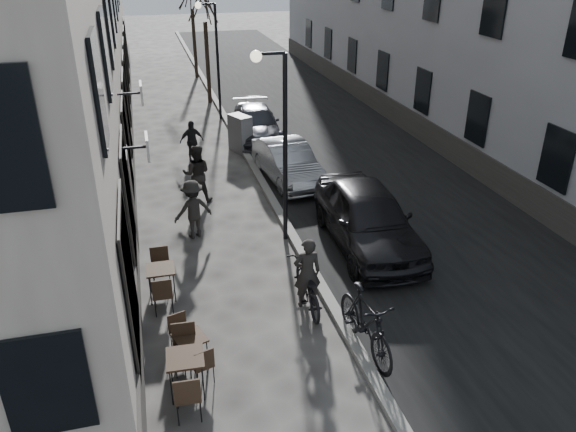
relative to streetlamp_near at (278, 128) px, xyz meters
name	(u,v)px	position (x,y,z in m)	size (l,w,h in m)	color
ground	(367,389)	(0.17, -6.00, -3.16)	(120.00, 120.00, 0.00)	#373432
road	(313,125)	(4.02, 10.00, -3.16)	(7.30, 60.00, 0.00)	black
kerb	(232,130)	(0.37, 10.00, -3.10)	(0.25, 60.00, 0.12)	slate
streetlamp_near	(278,128)	(0.00, 0.00, 0.00)	(0.90, 0.28, 5.09)	black
streetlamp_far	(213,48)	(0.00, 12.00, 0.00)	(0.90, 0.28, 5.09)	black
tree_near	(204,5)	(0.07, 15.00, 1.50)	(2.40, 2.40, 5.70)	black
bistro_set_a	(186,371)	(-3.00, -5.23, -2.67)	(0.69, 1.64, 0.96)	#2F2015
bistro_set_b	(191,348)	(-2.85, -4.54, -2.74)	(0.76, 1.41, 0.81)	#2F2015
bistro_set_c	(162,280)	(-3.25, -2.04, -2.69)	(0.64, 1.55, 0.92)	#2F2015
utility_cabinet	(240,134)	(0.27, 7.37, -2.45)	(0.52, 0.95, 1.43)	#5B5C5E
bicycle	(307,285)	(-0.15, -3.17, -2.64)	(0.69, 1.97, 1.03)	black
cyclist_rider	(307,273)	(-0.15, -3.17, -2.31)	(0.62, 0.40, 1.69)	black
pedestrian_near	(197,174)	(-1.86, 3.13, -2.25)	(0.88, 0.69, 1.82)	black
pedestrian_mid	(193,209)	(-2.22, 0.76, -2.33)	(1.07, 0.62, 1.66)	black
pedestrian_far	(192,141)	(-1.65, 6.76, -2.39)	(0.90, 0.37, 1.53)	black
car_near	(368,217)	(2.18, -0.91, -2.33)	(1.96, 4.87, 1.66)	black
car_mid	(288,162)	(1.30, 4.04, -2.50)	(1.40, 4.01, 1.32)	#9C9FA5
car_far	(256,123)	(1.17, 8.75, -2.52)	(1.80, 4.42, 1.28)	#35363E
moped	(366,323)	(0.52, -4.95, -2.49)	(0.63, 2.22, 1.34)	black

